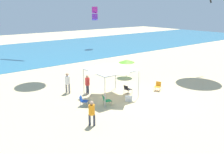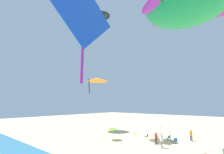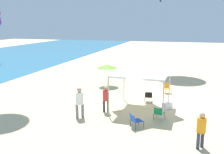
# 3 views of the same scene
# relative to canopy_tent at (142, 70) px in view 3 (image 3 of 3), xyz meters

# --- Properties ---
(ground) EXTENTS (120.00, 120.00, 0.10)m
(ground) POSITION_rel_canopy_tent_xyz_m (2.51, -2.44, -2.73)
(ground) COLOR beige
(canopy_tent) EXTENTS (3.68, 3.48, 2.96)m
(canopy_tent) POSITION_rel_canopy_tent_xyz_m (0.00, 0.00, 0.00)
(canopy_tent) COLOR #B7B7BC
(canopy_tent) RESTS_ON ground
(beach_umbrella) EXTENTS (1.75, 1.75, 1.99)m
(beach_umbrella) POSITION_rel_canopy_tent_xyz_m (5.40, 3.99, -0.87)
(beach_umbrella) COLOR silver
(beach_umbrella) RESTS_ON ground
(folding_chair_facing_ocean) EXTENTS (0.79, 0.74, 0.82)m
(folding_chair_facing_ocean) POSITION_rel_canopy_tent_xyz_m (4.58, -1.37, -2.20)
(folding_chair_facing_ocean) COLOR black
(folding_chair_facing_ocean) RESTS_ON ground
(folding_chair_right_of_tent) EXTENTS (0.68, 0.60, 0.82)m
(folding_chair_right_of_tent) POSITION_rel_canopy_tent_xyz_m (1.68, -0.28, -2.20)
(folding_chair_right_of_tent) COLOR black
(folding_chair_right_of_tent) RESTS_ON ground
(folding_chair_near_cooler) EXTENTS (0.73, 0.65, 0.82)m
(folding_chair_near_cooler) POSITION_rel_canopy_tent_xyz_m (-1.50, -1.32, -2.20)
(folding_chair_near_cooler) COLOR black
(folding_chair_near_cooler) RESTS_ON ground
(folding_chair_left_of_tent) EXTENTS (0.80, 0.81, 0.82)m
(folding_chair_left_of_tent) POSITION_rel_canopy_tent_xyz_m (-2.97, -0.20, -2.20)
(folding_chair_left_of_tent) COLOR black
(folding_chair_left_of_tent) RESTS_ON ground
(cooler_box) EXTENTS (0.73, 0.73, 0.40)m
(cooler_box) POSITION_rel_canopy_tent_xyz_m (0.61, -1.67, -2.48)
(cooler_box) COLOR white
(cooler_box) RESTS_ON ground
(person_watching_sky) EXTENTS (0.41, 0.41, 1.72)m
(person_watching_sky) POSITION_rel_canopy_tent_xyz_m (-4.32, -3.46, -1.67)
(person_watching_sky) COLOR #33384C
(person_watching_sky) RESTS_ON ground
(person_kite_handler) EXTENTS (0.41, 0.46, 1.73)m
(person_kite_handler) POSITION_rel_canopy_tent_xyz_m (-1.08, 2.05, -1.66)
(person_kite_handler) COLOR #33384C
(person_kite_handler) RESTS_ON ground
(person_beachcomber) EXTENTS (0.45, 0.48, 1.89)m
(person_beachcomber) POSITION_rel_canopy_tent_xyz_m (-2.42, 3.28, -1.57)
(person_beachcomber) COLOR slate
(person_beachcomber) RESTS_ON ground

